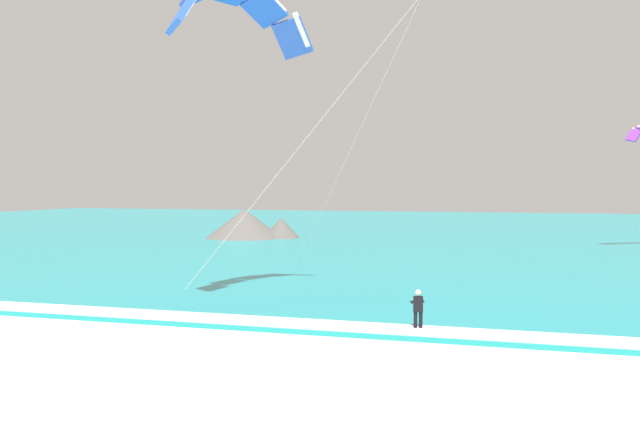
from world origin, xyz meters
name	(u,v)px	position (x,y,z in m)	size (l,w,h in m)	color
sea	(488,232)	(0.00, 73.33, 0.10)	(200.00, 120.00, 0.20)	teal
surf_foam	(405,330)	(0.00, 14.33, 0.22)	(200.00, 1.84, 0.04)	white
surfboard	(418,333)	(0.43, 14.72, 0.03)	(0.84, 1.47, 0.09)	#239EC6
kitesurfer	(418,309)	(0.43, 14.74, 0.94)	(0.62, 0.62, 1.69)	black
kite_primary	(238,8)	(-8.46, 18.51, 13.74)	(10.97, 8.01, 13.82)	blue
headland_left	(250,225)	(-23.14, 55.57, 1.53)	(10.09, 8.51, 3.19)	#56514C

